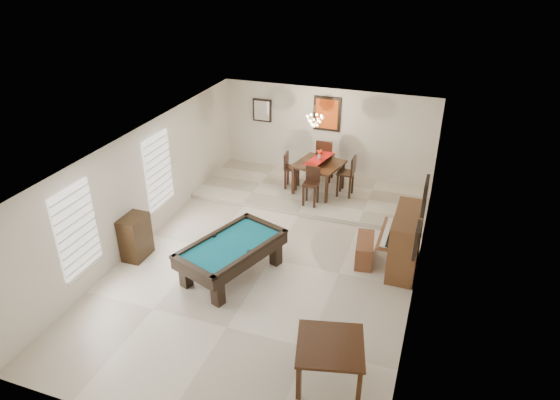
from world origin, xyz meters
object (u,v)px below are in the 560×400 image
Objects in this scene: flower_vase at (319,154)px; dining_table at (318,175)px; dining_chair_north at (325,159)px; dining_chair_east at (346,176)px; dining_chair_south at (311,187)px; dining_chair_west at (292,171)px; apothecary_chest at (136,237)px; pool_table at (232,259)px; square_table at (329,361)px; piano_bench at (365,250)px; chandelier at (315,117)px; upright_piano at (398,240)px.

dining_table is at bearing 0.00° from flower_vase.
dining_chair_north is 1.10× the size of dining_chair_east.
dining_chair_south and dining_chair_west have the same top height.
dining_chair_north is at bearing 59.64° from apothecary_chest.
dining_chair_east is (1.41, 4.05, 0.31)m from pool_table.
dining_chair_south is at bearing 97.53° from pool_table.
dining_chair_north is at bearing 92.05° from flower_vase.
square_table is 7.09m from dining_chair_north.
square_table is 3.42m from piano_bench.
piano_bench is 0.76× the size of dining_chair_north.
dining_table is (0.69, 4.05, 0.23)m from pool_table.
chandelier is at bearing 126.56° from piano_bench.
dining_chair_west is at bearing -178.59° from flower_vase.
dining_chair_south is at bearing -88.65° from dining_table.
flower_vase is 0.89m from dining_chair_north.
upright_piano is 5.54m from apothecary_chest.
pool_table reaches higher than piano_bench.
square_table is 1.11× the size of piano_bench.
chandelier reaches higher than flower_vase.
dining_chair_north reaches higher than upright_piano.
dining_table is 0.60m from flower_vase.
pool_table is at bearing 141.68° from square_table.
chandelier is at bearing 108.47° from square_table.
dining_table is at bearing 123.64° from piano_bench.
flower_vase is at bearing 100.13° from pool_table.
dining_chair_east reaches higher than square_table.
upright_piano reaches higher than dining_chair_west.
upright_piano is 3.61m from flower_vase.
flower_vase is (0.00, 0.00, 0.60)m from dining_table.
dining_chair_east is (0.75, -0.75, -0.06)m from dining_chair_north.
square_table is 6.34m from dining_table.
dining_chair_south reaches higher than pool_table.
dining_chair_west reaches higher than piano_bench.
square_table is (2.55, -2.01, -0.01)m from pool_table.
apothecary_chest is at bearing 58.05° from dining_chair_north.
dining_chair_west is (-0.73, -0.02, -0.57)m from flower_vase.
apothecary_chest is 4.65m from dining_chair_west.
apothecary_chest is (-5.32, -1.52, -0.14)m from upright_piano.
piano_bench is at bearing -56.36° from flower_vase.
piano_bench is 0.93× the size of dining_chair_south.
pool_table is at bearing 80.60° from dining_chair_north.
dining_chair_north is at bearing 83.15° from chandelier.
square_table is 0.84× the size of dining_chair_north.
piano_bench is at bearing -53.44° from chandelier.
flower_vase reaches higher than dining_table.
piano_bench is at bearing 22.32° from dining_chair_east.
upright_piano is 1.53× the size of dining_chair_west.
dining_chair_north is (-0.03, 0.76, 0.14)m from dining_table.
dining_chair_north reaches higher than square_table.
pool_table is at bearing -155.27° from upright_piano.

